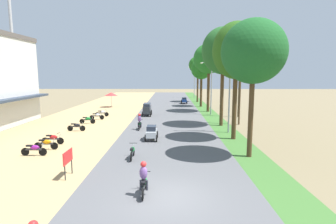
{
  "coord_description": "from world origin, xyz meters",
  "views": [
    {
      "loc": [
        0.15,
        -11.64,
        5.72
      ],
      "look_at": [
        -0.11,
        17.59,
        1.53
      ],
      "focal_mm": 28.54,
      "sensor_mm": 36.0,
      "label": 1
    }
  ],
  "objects_px": {
    "parked_motorbike_nearest": "(34,149)",
    "car_van_charcoal": "(147,109)",
    "median_tree_nearest": "(254,52)",
    "median_tree_fifth": "(201,69)",
    "parked_motorbike_second": "(46,143)",
    "streetlamp_farthest": "(194,80)",
    "streetlamp_mid": "(211,84)",
    "median_tree_second": "(236,51)",
    "parked_motorbike_third": "(53,138)",
    "parked_motorbike_fifth": "(88,119)",
    "parked_motorbike_seventh": "(102,113)",
    "streetlamp_far": "(201,81)",
    "median_tree_sixth": "(198,65)",
    "radio_mast": "(10,6)",
    "street_signboard": "(68,159)",
    "streetlamp_near": "(230,86)",
    "utility_pole_near": "(239,81)",
    "car_hatchback_silver": "(152,132)",
    "motorbike_ahead_third": "(132,151)",
    "utility_pole_far": "(240,83)",
    "median_tree_fourth": "(209,59)",
    "vendor_umbrella": "(111,94)",
    "median_tree_third": "(223,51)",
    "parked_motorbike_sixth": "(97,116)",
    "parked_motorbike_fourth": "(77,126)",
    "motorbike_ahead_second": "(144,179)",
    "motorbike_ahead_fourth": "(140,122)",
    "car_sedan_blue": "(184,100)"
  },
  "relations": [
    {
      "from": "streetlamp_farthest",
      "to": "streetlamp_far",
      "type": "bearing_deg",
      "value": -90.0
    },
    {
      "from": "median_tree_nearest",
      "to": "median_tree_fifth",
      "type": "relative_size",
      "value": 1.12
    },
    {
      "from": "car_van_charcoal",
      "to": "car_sedan_blue",
      "type": "bearing_deg",
      "value": 68.75
    },
    {
      "from": "parked_motorbike_sixth",
      "to": "streetlamp_far",
      "type": "bearing_deg",
      "value": 49.9
    },
    {
      "from": "parked_motorbike_seventh",
      "to": "median_tree_third",
      "type": "distance_m",
      "value": 17.72
    },
    {
      "from": "car_van_charcoal",
      "to": "motorbike_ahead_third",
      "type": "bearing_deg",
      "value": -88.04
    },
    {
      "from": "median_tree_second",
      "to": "utility_pole_far",
      "type": "distance_m",
      "value": 7.9
    },
    {
      "from": "parked_motorbike_nearest",
      "to": "vendor_umbrella",
      "type": "bearing_deg",
      "value": 91.32
    },
    {
      "from": "parked_motorbike_fourth",
      "to": "car_hatchback_silver",
      "type": "relative_size",
      "value": 0.9
    },
    {
      "from": "vendor_umbrella",
      "to": "motorbike_ahead_third",
      "type": "relative_size",
      "value": 1.4
    },
    {
      "from": "median_tree_nearest",
      "to": "median_tree_second",
      "type": "xyz_separation_m",
      "value": [
        0.1,
        5.06,
        0.47
      ]
    },
    {
      "from": "parked_motorbike_nearest",
      "to": "parked_motorbike_sixth",
      "type": "relative_size",
      "value": 1.0
    },
    {
      "from": "streetlamp_farthest",
      "to": "streetlamp_mid",
      "type": "bearing_deg",
      "value": -90.0
    },
    {
      "from": "parked_motorbike_third",
      "to": "parked_motorbike_fifth",
      "type": "height_order",
      "value": "same"
    },
    {
      "from": "street_signboard",
      "to": "streetlamp_near",
      "type": "xyz_separation_m",
      "value": [
        11.28,
        11.41,
        3.47
      ]
    },
    {
      "from": "parked_motorbike_third",
      "to": "median_tree_fifth",
      "type": "distance_m",
      "value": 29.96
    },
    {
      "from": "car_van_charcoal",
      "to": "motorbike_ahead_fourth",
      "type": "relative_size",
      "value": 1.34
    },
    {
      "from": "motorbike_ahead_third",
      "to": "median_tree_third",
      "type": "bearing_deg",
      "value": 55.13
    },
    {
      "from": "parked_motorbike_nearest",
      "to": "parked_motorbike_seventh",
      "type": "distance_m",
      "value": 17.39
    },
    {
      "from": "median_tree_second",
      "to": "car_van_charcoal",
      "type": "distance_m",
      "value": 16.95
    },
    {
      "from": "streetlamp_mid",
      "to": "motorbike_ahead_third",
      "type": "xyz_separation_m",
      "value": [
        -8.2,
        -19.61,
        -3.74
      ]
    },
    {
      "from": "median_tree_fifth",
      "to": "car_van_charcoal",
      "type": "bearing_deg",
      "value": -129.17
    },
    {
      "from": "parked_motorbike_third",
      "to": "street_signboard",
      "type": "distance_m",
      "value": 7.89
    },
    {
      "from": "median_tree_fifth",
      "to": "median_tree_third",
      "type": "bearing_deg",
      "value": -89.05
    },
    {
      "from": "median_tree_second",
      "to": "parked_motorbike_second",
      "type": "bearing_deg",
      "value": -166.81
    },
    {
      "from": "streetlamp_mid",
      "to": "parked_motorbike_third",
      "type": "bearing_deg",
      "value": -133.43
    },
    {
      "from": "parked_motorbike_fourth",
      "to": "median_tree_fifth",
      "type": "relative_size",
      "value": 0.22
    },
    {
      "from": "radio_mast",
      "to": "median_tree_nearest",
      "type": "height_order",
      "value": "radio_mast"
    },
    {
      "from": "motorbike_ahead_third",
      "to": "parked_motorbike_nearest",
      "type": "bearing_deg",
      "value": 175.54
    },
    {
      "from": "parked_motorbike_seventh",
      "to": "median_tree_third",
      "type": "xyz_separation_m",
      "value": [
        14.76,
        -6.24,
        7.57
      ]
    },
    {
      "from": "median_tree_fourth",
      "to": "parked_motorbike_nearest",
      "type": "bearing_deg",
      "value": -124.4
    },
    {
      "from": "median_tree_sixth",
      "to": "streetlamp_near",
      "type": "height_order",
      "value": "median_tree_sixth"
    },
    {
      "from": "parked_motorbike_nearest",
      "to": "parked_motorbike_second",
      "type": "height_order",
      "value": "same"
    },
    {
      "from": "parked_motorbike_seventh",
      "to": "median_tree_second",
      "type": "distance_m",
      "value": 20.46
    },
    {
      "from": "parked_motorbike_fourth",
      "to": "parked_motorbike_seventh",
      "type": "distance_m",
      "value": 9.28
    },
    {
      "from": "car_van_charcoal",
      "to": "car_hatchback_silver",
      "type": "bearing_deg",
      "value": -83.37
    },
    {
      "from": "radio_mast",
      "to": "car_hatchback_silver",
      "type": "bearing_deg",
      "value": -40.27
    },
    {
      "from": "parked_motorbike_fifth",
      "to": "parked_motorbike_seventh",
      "type": "relative_size",
      "value": 1.0
    },
    {
      "from": "radio_mast",
      "to": "median_tree_fourth",
      "type": "height_order",
      "value": "radio_mast"
    },
    {
      "from": "motorbike_ahead_fourth",
      "to": "parked_motorbike_second",
      "type": "bearing_deg",
      "value": -130.15
    },
    {
      "from": "median_tree_fourth",
      "to": "streetlamp_far",
      "type": "xyz_separation_m",
      "value": [
        -0.02,
        10.39,
        -3.53
      ]
    },
    {
      "from": "parked_motorbike_fifth",
      "to": "parked_motorbike_third",
      "type": "bearing_deg",
      "value": -90.16
    },
    {
      "from": "median_tree_second",
      "to": "median_tree_sixth",
      "type": "xyz_separation_m",
      "value": [
        -0.06,
        30.98,
        -0.2
      ]
    },
    {
      "from": "streetlamp_far",
      "to": "car_van_charcoal",
      "type": "xyz_separation_m",
      "value": [
        -8.83,
        -14.51,
        -3.35
      ]
    },
    {
      "from": "parked_motorbike_fifth",
      "to": "motorbike_ahead_second",
      "type": "bearing_deg",
      "value": -65.5
    },
    {
      "from": "parked_motorbike_third",
      "to": "utility_pole_far",
      "type": "xyz_separation_m",
      "value": [
        17.29,
        8.98,
        4.19
      ]
    },
    {
      "from": "parked_motorbike_nearest",
      "to": "car_van_charcoal",
      "type": "xyz_separation_m",
      "value": [
        6.29,
        17.99,
        0.47
      ]
    },
    {
      "from": "median_tree_fifth",
      "to": "street_signboard",
      "type": "bearing_deg",
      "value": -108.78
    },
    {
      "from": "utility_pole_near",
      "to": "car_hatchback_silver",
      "type": "xyz_separation_m",
      "value": [
        -10.68,
        -12.86,
        -4.0
      ]
    },
    {
      "from": "streetlamp_far",
      "to": "radio_mast",
      "type": "bearing_deg",
      "value": -163.41
    }
  ]
}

